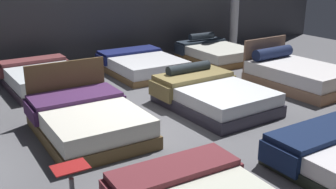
{
  "coord_description": "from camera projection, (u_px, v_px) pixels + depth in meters",
  "views": [
    {
      "loc": [
        -3.19,
        -5.52,
        2.57
      ],
      "look_at": [
        0.22,
        0.02,
        0.41
      ],
      "focal_mm": 42.51,
      "sensor_mm": 36.0,
      "label": 1
    }
  ],
  "objects": [
    {
      "name": "bed_11",
      "position": [
        216.0,
        53.0,
        10.93
      ],
      "size": [
        1.53,
        1.99,
        0.66
      ],
      "rotation": [
        0.0,
        0.0,
        -0.0
      ],
      "color": "brown",
      "rests_on": "ground_plane"
    },
    {
      "name": "bed_5",
      "position": [
        87.0,
        119.0,
        6.2
      ],
      "size": [
        1.53,
        2.03,
        0.98
      ],
      "rotation": [
        0.0,
        0.0,
        -0.0
      ],
      "color": "brown",
      "rests_on": "ground_plane"
    },
    {
      "name": "bed_9",
      "position": [
        42.0,
        77.0,
        8.57
      ],
      "size": [
        1.55,
        1.98,
        0.5
      ],
      "rotation": [
        0.0,
        0.0,
        0.03
      ],
      "color": "#342736",
      "rests_on": "ground_plane"
    },
    {
      "name": "bed_6",
      "position": [
        212.0,
        95.0,
        7.36
      ],
      "size": [
        1.64,
        2.15,
        0.69
      ],
      "rotation": [
        0.0,
        0.0,
        0.04
      ],
      "color": "#2A2835",
      "rests_on": "ground_plane"
    },
    {
      "name": "bed_7",
      "position": [
        297.0,
        75.0,
        8.57
      ],
      "size": [
        1.54,
        2.16,
        0.93
      ],
      "rotation": [
        0.0,
        0.0,
        0.06
      ],
      "color": "#906951",
      "rests_on": "ground_plane"
    },
    {
      "name": "ground_plane",
      "position": [
        158.0,
        120.0,
        6.86
      ],
      "size": [
        18.0,
        18.0,
        0.02
      ],
      "primitive_type": "cube",
      "color": "#5B5B60"
    },
    {
      "name": "bed_10",
      "position": [
        142.0,
        65.0,
        9.69
      ],
      "size": [
        1.62,
        2.09,
        0.46
      ],
      "rotation": [
        0.0,
        0.0,
        0.0
      ],
      "color": "brown",
      "rests_on": "ground_plane"
    }
  ]
}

